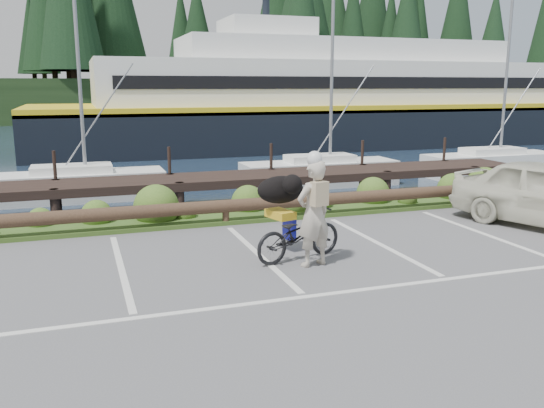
% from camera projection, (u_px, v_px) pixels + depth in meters
% --- Properties ---
extents(ground, '(72.00, 72.00, 0.00)m').
position_uv_depth(ground, '(296.00, 289.00, 9.30)').
color(ground, '#555457').
extents(harbor_backdrop, '(170.00, 160.00, 30.00)m').
position_uv_depth(harbor_backdrop, '(101.00, 108.00, 82.15)').
color(harbor_backdrop, '#172538').
rests_on(harbor_backdrop, ground).
extents(vegetation_strip, '(34.00, 1.60, 0.10)m').
position_uv_depth(vegetation_strip, '(219.00, 216.00, 14.21)').
color(vegetation_strip, '#3D5B21').
rests_on(vegetation_strip, ground).
extents(log_rail, '(32.00, 0.30, 0.60)m').
position_uv_depth(log_rail, '(226.00, 225.00, 13.57)').
color(log_rail, '#443021').
rests_on(log_rail, ground).
extents(bicycle, '(1.98, 1.14, 0.98)m').
position_uv_depth(bicycle, '(299.00, 234.00, 10.77)').
color(bicycle, black).
rests_on(bicycle, ground).
extents(cyclist, '(0.81, 0.64, 1.94)m').
position_uv_depth(cyclist, '(314.00, 214.00, 10.32)').
color(cyclist, '#BBB09E').
rests_on(cyclist, ground).
extents(dog, '(0.69, 1.02, 0.54)m').
position_uv_depth(dog, '(280.00, 190.00, 11.10)').
color(dog, black).
rests_on(dog, bicycle).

